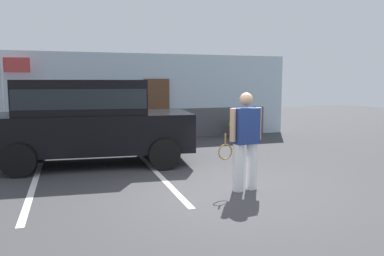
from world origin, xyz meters
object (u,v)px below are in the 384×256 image
(parked_suv, at_px, (90,118))
(potted_plant_by_porch, at_px, (235,127))
(tennis_player_man, at_px, (245,140))
(flag_pole, at_px, (11,84))

(parked_suv, height_order, potted_plant_by_porch, parked_suv)
(parked_suv, relative_size, tennis_player_man, 2.62)
(parked_suv, height_order, flag_pole, flag_pole)
(parked_suv, relative_size, flag_pole, 1.71)
(flag_pole, bearing_deg, tennis_player_man, -53.60)
(tennis_player_man, xyz_separation_m, flag_pole, (-4.71, 6.39, 1.00))
(potted_plant_by_porch, relative_size, flag_pole, 0.26)
(tennis_player_man, bearing_deg, parked_suv, -58.96)
(parked_suv, relative_size, potted_plant_by_porch, 6.70)
(parked_suv, xyz_separation_m, tennis_player_man, (2.59, -3.16, -0.21))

